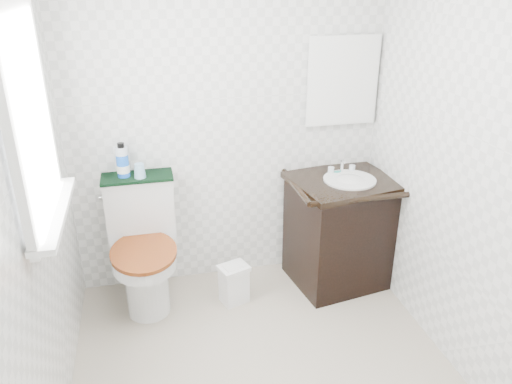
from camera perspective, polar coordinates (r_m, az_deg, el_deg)
name	(u,v)px	position (r m, az deg, el deg)	size (l,w,h in m)	color
floor	(269,382)	(3.06, 1.50, -20.85)	(2.40, 2.40, 0.00)	#A79B86
wall_back	(228,122)	(3.48, -3.27, 7.98)	(2.40, 2.40, 0.00)	white
wall_front	(388,370)	(1.42, 14.89, -19.10)	(2.40, 2.40, 0.00)	white
wall_left	(24,213)	(2.36, -24.96, -2.24)	(2.40, 2.40, 0.00)	white
wall_right	(476,171)	(2.84, 23.83, 2.21)	(2.40, 2.40, 0.00)	white
window	(27,118)	(2.47, -24.68, 7.65)	(0.02, 0.70, 0.90)	white
mirror	(342,81)	(3.62, 9.83, 12.39)	(0.50, 0.02, 0.60)	silver
toilet	(144,252)	(3.53, -12.64, -6.74)	(0.48, 0.65, 0.89)	silver
vanity	(340,228)	(3.70, 9.62, -4.11)	(0.79, 0.70, 0.92)	black
trash_bin	(234,283)	(3.56, -2.53, -10.40)	(0.24, 0.21, 0.29)	white
towel	(137,177)	(3.43, -13.45, 1.69)	(0.47, 0.22, 0.02)	black
mouthwash_bottle	(122,161)	(3.39, -15.02, 3.40)	(0.08, 0.08, 0.23)	blue
cup	(140,171)	(3.37, -13.16, 2.39)	(0.08, 0.08, 0.10)	#85B7DA
soap_bar	(337,172)	(3.63, 9.24, 2.27)	(0.07, 0.05, 0.02)	#1A7F76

